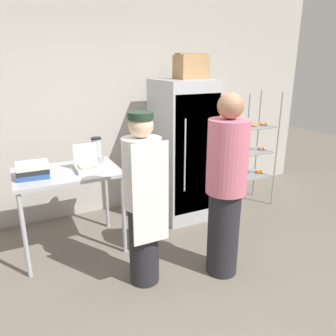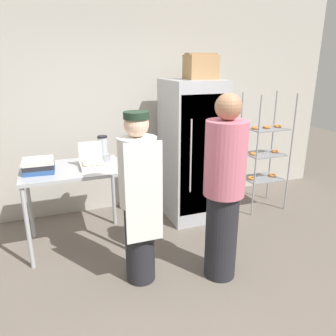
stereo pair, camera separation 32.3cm
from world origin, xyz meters
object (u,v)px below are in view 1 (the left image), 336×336
baking_rack (252,150)px  cardboard_storage_box (191,67)px  binder_stack (33,170)px  refrigerator (182,150)px  blender_pitcher (97,152)px  person_baker (143,200)px  donut_box (88,166)px  person_customer (226,187)px

baking_rack → cardboard_storage_box: bearing=171.8°
binder_stack → cardboard_storage_box: (1.96, 0.31, 0.96)m
refrigerator → blender_pitcher: refrigerator is taller
refrigerator → person_baker: refrigerator is taller
refrigerator → binder_stack: refrigerator is taller
refrigerator → cardboard_storage_box: size_ratio=4.82×
refrigerator → binder_stack: 1.88m
refrigerator → donut_box: (-1.32, -0.34, 0.07)m
baking_rack → binder_stack: (-2.91, -0.17, 0.19)m
donut_box → binder_stack: donut_box is taller
cardboard_storage_box → person_customer: bearing=-105.9°
donut_box → person_baker: (0.29, -0.79, -0.13)m
baking_rack → blender_pitcher: bearing=179.2°
person_customer → donut_box: bearing=136.2°
refrigerator → blender_pitcher: size_ratio=6.22×
refrigerator → baking_rack: size_ratio=1.11×
refrigerator → donut_box: 1.37m
blender_pitcher → binder_stack: blender_pitcher is taller
binder_stack → baking_rack: bearing=3.4°
baking_rack → cardboard_storage_box: cardboard_storage_box is taller
cardboard_storage_box → person_customer: (-0.38, -1.34, -1.05)m
baking_rack → donut_box: baking_rack is taller
person_baker → baking_rack: bearing=25.7°
refrigerator → cardboard_storage_box: (0.10, 0.00, 1.05)m
refrigerator → person_baker: size_ratio=1.11×
baking_rack → person_customer: 1.80m
blender_pitcher → cardboard_storage_box: (1.26, 0.11, 0.90)m
refrigerator → person_baker: (-1.03, -1.14, -0.06)m
donut_box → cardboard_storage_box: cardboard_storage_box is taller
binder_stack → cardboard_storage_box: size_ratio=0.85×
baking_rack → person_baker: 2.31m
cardboard_storage_box → person_baker: (-1.13, -1.14, -1.11)m
blender_pitcher → cardboard_storage_box: size_ratio=0.78×
donut_box → person_customer: (1.04, -1.00, -0.07)m
person_baker → refrigerator: bearing=47.8°
person_customer → cardboard_storage_box: bearing=74.1°
blender_pitcher → person_customer: person_customer is taller
blender_pitcher → cardboard_storage_box: bearing=4.9°
donut_box → person_baker: 0.85m
baking_rack → donut_box: bearing=-174.9°
baking_rack → binder_stack: bearing=-176.6°
person_baker → person_customer: bearing=-15.5°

